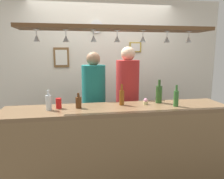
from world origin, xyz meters
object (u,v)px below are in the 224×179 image
person_right_red_shirt (127,94)px  drink_can (59,103)px  bottle_beer_amber_tall (122,97)px  picture_frame_upper_small (135,47)px  person_middle_teal_shirt (94,98)px  bottle_beer_brown_stubby (78,102)px  bottle_soda_clear (49,102)px  bottle_beer_green_import (176,98)px  bottle_champagne_green (159,94)px  cupcake (146,102)px  picture_frame_caricature (61,57)px  wall_clock (96,27)px

person_right_red_shirt → drink_can: size_ratio=14.31×
bottle_beer_amber_tall → drink_can: (-0.76, -0.04, -0.04)m
picture_frame_upper_small → drink_can: bearing=-133.5°
person_middle_teal_shirt → bottle_beer_brown_stubby: person_middle_teal_shirt is taller
bottle_soda_clear → drink_can: size_ratio=1.89×
bottle_beer_green_import → bottle_beer_brown_stubby: bottle_beer_green_import is taller
person_right_red_shirt → picture_frame_upper_small: picture_frame_upper_small is taller
person_right_red_shirt → bottle_beer_brown_stubby: 0.93m
bottle_beer_brown_stubby → bottle_champagne_green: bearing=5.5°
cupcake → picture_frame_upper_small: 1.52m
picture_frame_upper_small → picture_frame_caricature: bearing=180.0°
person_middle_teal_shirt → wall_clock: size_ratio=7.60×
drink_can → bottle_champagne_green: bearing=3.6°
person_right_red_shirt → bottle_beer_amber_tall: (-0.20, -0.52, 0.07)m
bottle_beer_green_import → wall_clock: 1.95m
drink_can → picture_frame_upper_small: picture_frame_upper_small is taller
picture_frame_upper_small → person_right_red_shirt: bearing=-112.5°
wall_clock → picture_frame_upper_small: bearing=0.5°
bottle_beer_green_import → person_right_red_shirt: bearing=122.4°
picture_frame_upper_small → picture_frame_caricature: picture_frame_upper_small is taller
bottle_champagne_green → picture_frame_upper_small: 1.41m
bottle_champagne_green → drink_can: (-1.25, -0.08, -0.06)m
bottle_beer_green_import → person_middle_teal_shirt: bearing=143.7°
wall_clock → drink_can: bearing=-113.3°
bottle_beer_amber_tall → bottle_beer_green_import: size_ratio=1.00×
wall_clock → bottle_beer_amber_tall: bearing=-82.1°
picture_frame_upper_small → bottle_beer_amber_tall: bearing=-111.8°
drink_can → bottle_beer_green_import: bearing=-5.3°
bottle_champagne_green → wall_clock: (-0.68, 1.26, 0.96)m
bottle_beer_green_import → drink_can: size_ratio=2.13×
person_right_red_shirt → picture_frame_upper_small: size_ratio=7.94×
bottle_beer_amber_tall → bottle_soda_clear: 0.87m
bottle_champagne_green → drink_can: 1.26m
person_right_red_shirt → drink_can: 1.11m
person_middle_teal_shirt → drink_can: 0.72m
bottle_champagne_green → picture_frame_caricature: picture_frame_caricature is taller
bottle_champagne_green → cupcake: size_ratio=3.85×
bottle_soda_clear → bottle_beer_brown_stubby: bottle_soda_clear is taller
bottle_champagne_green → cupcake: bottle_champagne_green is taller
bottle_beer_green_import → bottle_beer_brown_stubby: 1.17m
drink_can → cupcake: bearing=0.9°
bottle_beer_green_import → wall_clock: bearing=118.9°
bottle_soda_clear → bottle_beer_green_import: (1.50, -0.07, 0.01)m
person_middle_teal_shirt → drink_can: bearing=-129.0°
bottle_champagne_green → picture_frame_caricature: 1.86m
person_right_red_shirt → bottle_beer_amber_tall: person_right_red_shirt is taller
picture_frame_upper_small → bottle_beer_brown_stubby: bearing=-127.6°
bottle_champagne_green → bottle_beer_green_import: bottle_champagne_green is taller
bottle_beer_amber_tall → wall_clock: wall_clock is taller
bottle_beer_brown_stubby → drink_can: 0.23m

